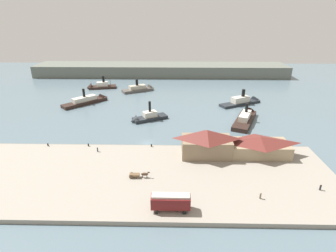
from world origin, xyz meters
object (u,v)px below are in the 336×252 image
(ferry_departing_north, at_px, (246,117))
(ferry_shed_central_terminal, at_px, (207,142))
(ferry_shed_east_terminal, at_px, (259,145))
(pedestrian_standing_center, at_px, (320,187))
(ferry_approaching_east, at_px, (245,101))
(pedestrian_near_east_shed, at_px, (98,150))
(street_tram, at_px, (171,201))
(ferry_moored_west, at_px, (141,89))
(ferry_moored_east, at_px, (90,100))
(mooring_post_west, at_px, (48,145))
(pedestrian_at_waters_edge, at_px, (260,196))
(mooring_post_east, at_px, (88,145))
(mooring_post_center_east, at_px, (151,145))
(ferry_outer_harbor, at_px, (98,86))
(ferry_near_quay, at_px, (146,118))
(horse_cart, at_px, (138,175))

(ferry_departing_north, bearing_deg, ferry_shed_central_terminal, -122.31)
(ferry_shed_east_terminal, distance_m, pedestrian_standing_center, 21.27)
(ferry_shed_east_terminal, distance_m, ferry_approaching_east, 55.50)
(ferry_departing_north, bearing_deg, pedestrian_near_east_shed, -150.47)
(street_tram, distance_m, ferry_moored_west, 105.41)
(ferry_moored_east, relative_size, ferry_departing_north, 0.85)
(mooring_post_west, height_order, ferry_departing_north, ferry_departing_north)
(pedestrian_near_east_shed, bearing_deg, mooring_post_west, 168.59)
(ferry_shed_east_terminal, height_order, street_tram, ferry_shed_east_terminal)
(ferry_moored_west, xyz_separation_m, ferry_approaching_east, (55.30, -22.42, 0.04))
(pedestrian_at_waters_edge, distance_m, ferry_moored_east, 100.12)
(street_tram, bearing_deg, ferry_departing_north, 61.64)
(mooring_post_east, bearing_deg, mooring_post_center_east, 0.35)
(pedestrian_standing_center, xyz_separation_m, ferry_outer_harbor, (-83.70, 100.61, -0.84))
(pedestrian_near_east_shed, relative_size, mooring_post_west, 1.80)
(street_tram, relative_size, ferry_near_quay, 0.54)
(horse_cart, height_order, ferry_near_quay, ferry_near_quay)
(ferry_moored_east, height_order, ferry_near_quay, ferry_near_quay)
(ferry_shed_central_terminal, xyz_separation_m, street_tram, (-10.94, -25.93, -1.91))
(mooring_post_east, relative_size, ferry_moored_west, 0.05)
(ferry_moored_west, height_order, ferry_departing_north, ferry_departing_north)
(ferry_moored_west, distance_m, ferry_approaching_east, 59.67)
(mooring_post_center_east, height_order, ferry_moored_east, ferry_moored_east)
(mooring_post_west, height_order, ferry_near_quay, ferry_near_quay)
(ferry_approaching_east, bearing_deg, ferry_moored_west, 157.93)
(ferry_shed_east_terminal, relative_size, ferry_moored_east, 0.86)
(ferry_shed_central_terminal, xyz_separation_m, mooring_post_west, (-53.09, 4.95, -3.95))
(mooring_post_east, distance_m, ferry_moored_east, 52.07)
(ferry_shed_east_terminal, distance_m, horse_cart, 39.29)
(ferry_shed_central_terminal, xyz_separation_m, ferry_outer_harbor, (-56.39, 82.94, -4.44))
(ferry_shed_central_terminal, height_order, ferry_moored_west, ferry_shed_central_terminal)
(ferry_shed_central_terminal, relative_size, mooring_post_east, 17.38)
(ferry_shed_central_terminal, xyz_separation_m, mooring_post_east, (-39.27, 5.09, -3.95))
(ferry_shed_east_terminal, height_order, ferry_near_quay, ferry_near_quay)
(ferry_departing_north, bearing_deg, ferry_approaching_east, 77.81)
(ferry_shed_east_terminal, height_order, mooring_post_center_east, ferry_shed_east_terminal)
(ferry_departing_north, bearing_deg, mooring_post_west, -159.21)
(ferry_shed_central_terminal, height_order, ferry_outer_harbor, ferry_shed_central_terminal)
(mooring_post_west, distance_m, ferry_moored_west, 76.54)
(ferry_approaching_east, bearing_deg, ferry_shed_central_terminal, -114.91)
(ferry_shed_east_terminal, bearing_deg, pedestrian_standing_center, -60.21)
(mooring_post_west, relative_size, ferry_departing_north, 0.04)
(pedestrian_near_east_shed, bearing_deg, pedestrian_standing_center, -16.92)
(mooring_post_center_east, bearing_deg, ferry_shed_central_terminal, -16.32)
(ferry_shed_east_terminal, height_order, pedestrian_at_waters_edge, ferry_shed_east_terminal)
(ferry_moored_west, distance_m, ferry_outer_harbor, 27.31)
(ferry_shed_central_terminal, distance_m, ferry_outer_harbor, 100.39)
(horse_cart, relative_size, pedestrian_at_waters_edge, 3.22)
(ferry_moored_west, distance_m, ferry_near_quay, 46.70)
(horse_cart, distance_m, mooring_post_west, 37.75)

